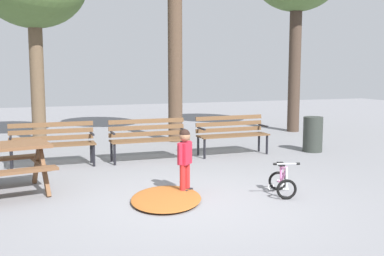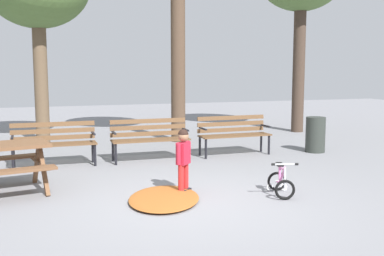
{
  "view_description": "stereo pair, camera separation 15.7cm",
  "coord_description": "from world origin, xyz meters",
  "px_view_note": "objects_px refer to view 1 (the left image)",
  "views": [
    {
      "loc": [
        -2.14,
        -6.09,
        1.9
      ],
      "look_at": [
        0.65,
        1.6,
        0.85
      ],
      "focal_mm": 43.73,
      "sensor_mm": 36.0,
      "label": 1
    },
    {
      "loc": [
        -1.99,
        -6.14,
        1.9
      ],
      "look_at": [
        0.65,
        1.6,
        0.85
      ],
      "focal_mm": 43.73,
      "sensor_mm": 36.0,
      "label": 2
    }
  ],
  "objects_px": {
    "park_bench_far_left": "(52,141)",
    "child_standing": "(185,156)",
    "trash_bin": "(313,134)",
    "park_bench_right": "(232,132)",
    "park_bench_left": "(148,136)",
    "kids_bicycle": "(282,182)"
  },
  "relations": [
    {
      "from": "park_bench_right",
      "to": "kids_bicycle",
      "type": "distance_m",
      "value": 3.37
    },
    {
      "from": "park_bench_far_left",
      "to": "child_standing",
      "type": "xyz_separation_m",
      "value": [
        1.78,
        -2.7,
        0.06
      ]
    },
    {
      "from": "child_standing",
      "to": "trash_bin",
      "type": "distance_m",
      "value": 4.59
    },
    {
      "from": "park_bench_right",
      "to": "kids_bicycle",
      "type": "bearing_deg",
      "value": -101.54
    },
    {
      "from": "kids_bicycle",
      "to": "trash_bin",
      "type": "bearing_deg",
      "value": 49.24
    },
    {
      "from": "child_standing",
      "to": "kids_bicycle",
      "type": "xyz_separation_m",
      "value": [
        1.35,
        -0.59,
        -0.37
      ]
    },
    {
      "from": "park_bench_right",
      "to": "child_standing",
      "type": "xyz_separation_m",
      "value": [
        -2.02,
        -2.7,
        0.06
      ]
    },
    {
      "from": "park_bench_far_left",
      "to": "trash_bin",
      "type": "relative_size",
      "value": 2.0
    },
    {
      "from": "park_bench_right",
      "to": "trash_bin",
      "type": "relative_size",
      "value": 2.01
    },
    {
      "from": "park_bench_far_left",
      "to": "kids_bicycle",
      "type": "distance_m",
      "value": 4.55
    },
    {
      "from": "park_bench_left",
      "to": "kids_bicycle",
      "type": "height_order",
      "value": "park_bench_left"
    },
    {
      "from": "trash_bin",
      "to": "park_bench_right",
      "type": "bearing_deg",
      "value": 170.85
    },
    {
      "from": "child_standing",
      "to": "kids_bicycle",
      "type": "relative_size",
      "value": 1.59
    },
    {
      "from": "kids_bicycle",
      "to": "child_standing",
      "type": "bearing_deg",
      "value": 156.42
    },
    {
      "from": "park_bench_right",
      "to": "trash_bin",
      "type": "xyz_separation_m",
      "value": [
        1.9,
        -0.31,
        -0.11
      ]
    },
    {
      "from": "park_bench_left",
      "to": "park_bench_right",
      "type": "height_order",
      "value": "same"
    },
    {
      "from": "kids_bicycle",
      "to": "park_bench_far_left",
      "type": "bearing_deg",
      "value": 133.53
    },
    {
      "from": "park_bench_far_left",
      "to": "child_standing",
      "type": "distance_m",
      "value": 3.24
    },
    {
      "from": "child_standing",
      "to": "trash_bin",
      "type": "height_order",
      "value": "child_standing"
    },
    {
      "from": "child_standing",
      "to": "trash_bin",
      "type": "relative_size",
      "value": 1.23
    },
    {
      "from": "park_bench_left",
      "to": "child_standing",
      "type": "distance_m",
      "value": 2.66
    },
    {
      "from": "kids_bicycle",
      "to": "trash_bin",
      "type": "xyz_separation_m",
      "value": [
        2.57,
        2.98,
        0.2
      ]
    }
  ]
}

